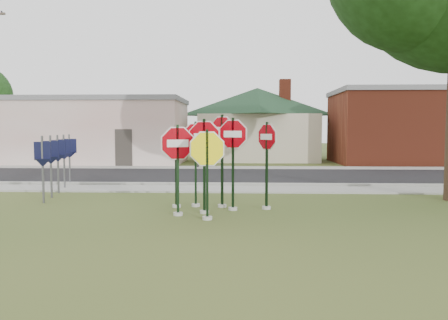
{
  "coord_description": "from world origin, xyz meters",
  "views": [
    {
      "loc": [
        0.9,
        -10.13,
        2.19
      ],
      "look_at": [
        0.4,
        2.0,
        1.34
      ],
      "focal_mm": 35.0,
      "sensor_mm": 36.0,
      "label": 1
    }
  ],
  "objects_px": {
    "stop_sign_center": "(204,152)",
    "stop_sign_yellow": "(207,162)",
    "stop_sign_left": "(178,157)",
    "pedestrian": "(201,150)"
  },
  "relations": [
    {
      "from": "stop_sign_center",
      "to": "stop_sign_yellow",
      "type": "bearing_deg",
      "value": -80.15
    },
    {
      "from": "stop_sign_left",
      "to": "pedestrian",
      "type": "relative_size",
      "value": 1.26
    },
    {
      "from": "stop_sign_center",
      "to": "stop_sign_yellow",
      "type": "relative_size",
      "value": 1.12
    },
    {
      "from": "stop_sign_center",
      "to": "stop_sign_left",
      "type": "relative_size",
      "value": 1.06
    },
    {
      "from": "pedestrian",
      "to": "stop_sign_left",
      "type": "bearing_deg",
      "value": 82.43
    },
    {
      "from": "stop_sign_center",
      "to": "pedestrian",
      "type": "distance_m",
      "value": 13.41
    },
    {
      "from": "stop_sign_yellow",
      "to": "pedestrian",
      "type": "bearing_deg",
      "value": 96.08
    },
    {
      "from": "stop_sign_left",
      "to": "pedestrian",
      "type": "xyz_separation_m",
      "value": [
        -0.72,
        13.64,
        -0.48
      ]
    },
    {
      "from": "stop_sign_left",
      "to": "pedestrian",
      "type": "distance_m",
      "value": 13.67
    },
    {
      "from": "stop_sign_yellow",
      "to": "pedestrian",
      "type": "distance_m",
      "value": 14.21
    }
  ]
}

